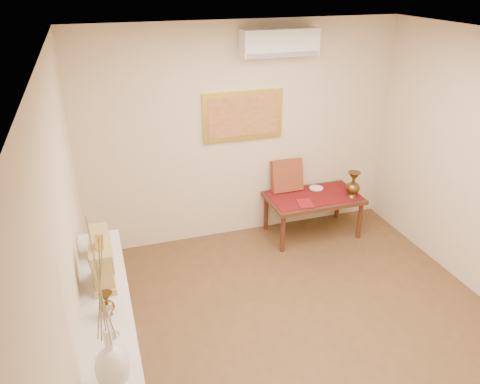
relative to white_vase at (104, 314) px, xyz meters
name	(u,v)px	position (x,y,z in m)	size (l,w,h in m)	color
floor	(316,343)	(1.81, 0.87, -1.51)	(4.50, 4.50, 0.00)	brown
ceiling	(343,48)	(1.81, 0.87, 1.19)	(4.50, 4.50, 0.00)	white
wall_back	(242,135)	(1.81, 3.12, -0.16)	(4.00, 0.02, 2.70)	beige
wall_left	(72,260)	(-0.19, 0.87, -0.16)	(0.02, 4.50, 2.70)	beige
white_vase	(104,314)	(0.00, 0.00, 0.00)	(0.20, 0.20, 1.07)	white
candlestick	(110,322)	(0.01, 0.44, -0.42)	(0.11, 0.11, 0.23)	silver
brass_urn_small	(106,301)	(0.00, 0.66, -0.42)	(0.11, 0.11, 0.24)	brown
table_cloth	(314,196)	(2.66, 2.75, -0.96)	(1.14, 0.59, 0.01)	maroon
brass_urn_tall	(353,182)	(3.12, 2.58, -0.75)	(0.18, 0.18, 0.41)	brown
plate	(316,188)	(2.79, 2.94, -0.95)	(0.18, 0.18, 0.01)	white
menu	(305,203)	(2.45, 2.57, -0.95)	(0.18, 0.25, 0.01)	maroon
cushion	(287,176)	(2.39, 3.01, -0.75)	(0.42, 0.10, 0.42)	maroon
display_ledge	(112,347)	(-0.02, 0.87, -1.02)	(0.37, 2.02, 0.98)	silver
mantel_clock	(103,265)	(0.01, 1.04, -0.36)	(0.17, 0.36, 0.41)	tan
wooden_chest	(100,241)	(0.00, 1.50, -0.41)	(0.16, 0.21, 0.24)	tan
low_table	(313,201)	(2.66, 2.75, -1.03)	(1.20, 0.70, 0.55)	#4C2517
painting	(243,116)	(1.81, 3.09, 0.09)	(1.00, 0.06, 0.60)	gold
ac_unit	(280,42)	(2.21, 2.99, 0.93)	(0.90, 0.25, 0.30)	white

